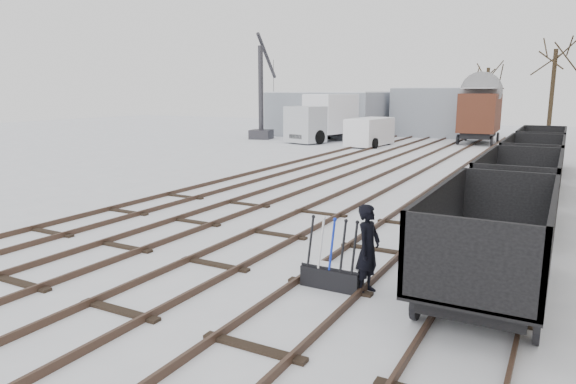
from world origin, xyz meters
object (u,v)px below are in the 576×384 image
Objects in this scene: ground_frame at (332,275)px; panel_van at (370,132)px; box_van_wagon at (480,111)px; lorry at (330,117)px; freight_wagon_a at (490,257)px; crane at (262,112)px; worker at (368,249)px.

ground_frame is 29.42m from panel_van.
lorry is at bearing -162.78° from box_van_wagon.
crane is at bearing 128.59° from freight_wagon_a.
ground_frame is 35.41m from crane.
crane reaches higher than freight_wagon_a.
box_van_wagon is (-2.94, 34.10, 1.62)m from worker.
crane is at bearing -166.37° from box_van_wagon.
freight_wagon_a is (2.22, 0.96, -0.08)m from worker.
panel_van is (-9.92, 27.85, 0.17)m from worker.
worker is 29.56m from panel_van.
worker is 33.42m from lorry.
lorry reaches higher than worker.
box_van_wagon is 0.65× the size of lorry.
box_van_wagon reaches higher than lorry.
ground_frame is 0.17× the size of lorry.
crane reaches higher than ground_frame.
box_van_wagon is (-5.16, 33.14, 1.70)m from freight_wagon_a.
lorry is at bearing 119.40° from freight_wagon_a.
worker is at bearing -68.65° from crane.
ground_frame is 0.17× the size of crane.
freight_wagon_a is at bearing -59.75° from worker.
ground_frame is 0.30× the size of panel_van.
lorry is at bearing 32.07° from worker.
lorry reaches higher than ground_frame.
worker is 2.43m from freight_wagon_a.
crane reaches higher than box_van_wagon.
worker is at bearing -156.56° from freight_wagon_a.
lorry is (-11.31, -3.89, -0.54)m from box_van_wagon.
ground_frame is at bearing -160.31° from freight_wagon_a.
lorry is at bearing 114.21° from ground_frame.
box_van_wagon reaches higher than worker.
lorry is (-14.25, 30.21, 1.07)m from worker.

